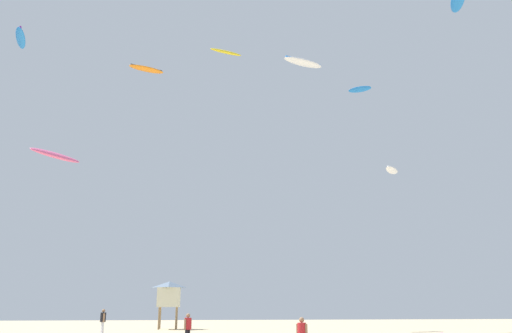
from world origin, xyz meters
The scene contains 11 objects.
person_midground centered at (-10.57, 24.33, 1.05)m, with size 0.41×0.55×1.80m.
person_left centered at (-4.20, 13.71, 0.96)m, with size 0.40×0.43×1.64m.
lifeguard_tower centered at (-6.37, 32.57, 3.05)m, with size 2.30×2.30×4.15m.
kite_aloft_0 centered at (-14.76, 22.92, 12.98)m, with size 3.69×4.08×0.87m.
kite_aloft_1 centered at (-17.03, 19.28, 20.68)m, with size 1.75×3.21×0.79m.
kite_aloft_2 centered at (14.94, 31.28, 14.94)m, with size 2.50×2.89×0.56m.
kite_aloft_3 centered at (-1.61, 32.70, 27.67)m, with size 3.65×2.14×0.75m.
kite_aloft_4 centered at (17.02, 19.59, 26.56)m, with size 2.26×3.95×0.83m.
kite_aloft_5 centered at (12.58, 32.48, 24.04)m, with size 2.44×1.75×0.61m.
kite_aloft_6 centered at (-9.15, 28.54, 23.24)m, with size 3.34×2.05×0.39m.
kite_aloft_7 centered at (5.95, 29.58, 25.30)m, with size 4.49×2.74×0.52m.
Camera 1 is at (-3.63, -14.71, 2.09)m, focal length 35.11 mm.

